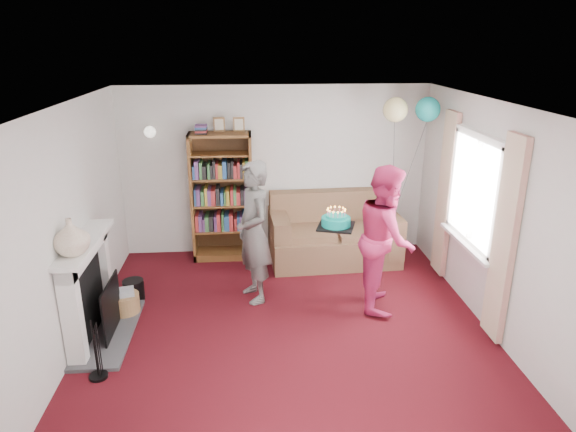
{
  "coord_description": "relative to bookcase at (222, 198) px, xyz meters",
  "views": [
    {
      "loc": [
        -0.4,
        -4.9,
        3.11
      ],
      "look_at": [
        0.04,
        0.6,
        1.2
      ],
      "focal_mm": 32.0,
      "sensor_mm": 36.0,
      "label": 1
    }
  ],
  "objects": [
    {
      "name": "ground",
      "position": [
        0.79,
        -2.3,
        -0.92
      ],
      "size": [
        5.0,
        5.0,
        0.0
      ],
      "primitive_type": "plane",
      "color": "#34070D",
      "rests_on": "ground"
    },
    {
      "name": "wall_back",
      "position": [
        0.79,
        0.21,
        0.33
      ],
      "size": [
        4.5,
        0.02,
        2.5
      ],
      "primitive_type": "cube",
      "color": "silver",
      "rests_on": "ground"
    },
    {
      "name": "wall_left",
      "position": [
        -1.47,
        -2.3,
        0.33
      ],
      "size": [
        0.02,
        5.0,
        2.5
      ],
      "primitive_type": "cube",
      "color": "silver",
      "rests_on": "ground"
    },
    {
      "name": "wall_right",
      "position": [
        3.05,
        -2.3,
        0.33
      ],
      "size": [
        0.02,
        5.0,
        2.5
      ],
      "primitive_type": "cube",
      "color": "silver",
      "rests_on": "ground"
    },
    {
      "name": "ceiling",
      "position": [
        0.79,
        -2.3,
        1.59
      ],
      "size": [
        4.5,
        5.0,
        0.01
      ],
      "primitive_type": "cube",
      "color": "white",
      "rests_on": "wall_back"
    },
    {
      "name": "fireplace",
      "position": [
        -1.3,
        -2.11,
        -0.4
      ],
      "size": [
        0.55,
        1.8,
        1.12
      ],
      "color": "#3F3F42",
      "rests_on": "ground"
    },
    {
      "name": "window_bay",
      "position": [
        2.99,
        -1.7,
        0.29
      ],
      "size": [
        0.14,
        2.02,
        2.2
      ],
      "color": "white",
      "rests_on": "ground"
    },
    {
      "name": "wall_sconce",
      "position": [
        -0.96,
        0.06,
        0.96
      ],
      "size": [
        0.16,
        0.23,
        0.16
      ],
      "color": "gold",
      "rests_on": "ground"
    },
    {
      "name": "bookcase",
      "position": [
        0.0,
        0.0,
        0.0
      ],
      "size": [
        0.88,
        0.42,
        2.08
      ],
      "color": "#472B14",
      "rests_on": "ground"
    },
    {
      "name": "sofa",
      "position": [
        1.61,
        -0.23,
        -0.56
      ],
      "size": [
        1.83,
        0.97,
        0.97
      ],
      "rotation": [
        0.0,
        0.0,
        0.05
      ],
      "color": "brown",
      "rests_on": "ground"
    },
    {
      "name": "wicker_basket",
      "position": [
        -1.11,
        -1.67,
        -0.77
      ],
      "size": [
        0.35,
        0.35,
        0.32
      ],
      "rotation": [
        0.0,
        0.0,
        0.25
      ],
      "color": "#9F7A4A",
      "rests_on": "ground"
    },
    {
      "name": "person_striped",
      "position": [
        0.43,
        -1.38,
        -0.03
      ],
      "size": [
        0.61,
        0.75,
        1.77
      ],
      "primitive_type": "imported",
      "rotation": [
        0.0,
        0.0,
        -1.24
      ],
      "color": "black",
      "rests_on": "ground"
    },
    {
      "name": "person_magenta",
      "position": [
        2.0,
        -1.66,
        -0.04
      ],
      "size": [
        0.82,
        0.97,
        1.76
      ],
      "primitive_type": "imported",
      "rotation": [
        0.0,
        0.0,
        1.37
      ],
      "color": "#CD2960",
      "rests_on": "ground"
    },
    {
      "name": "birthday_cake",
      "position": [
        1.39,
        -1.69,
        0.19
      ],
      "size": [
        0.4,
        0.4,
        0.22
      ],
      "rotation": [
        0.0,
        0.0,
        -0.31
      ],
      "color": "black",
      "rests_on": "ground"
    },
    {
      "name": "balloons",
      "position": [
        2.57,
        -0.48,
        1.3
      ],
      "size": [
        0.77,
        0.33,
        1.7
      ],
      "color": "#3F3F3F",
      "rests_on": "ground"
    },
    {
      "name": "mantel_vase",
      "position": [
        -1.33,
        -2.45,
        0.39
      ],
      "size": [
        0.42,
        0.42,
        0.36
      ],
      "primitive_type": "imported",
      "rotation": [
        0.0,
        0.0,
        0.25
      ],
      "color": "beige",
      "rests_on": "fireplace"
    }
  ]
}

